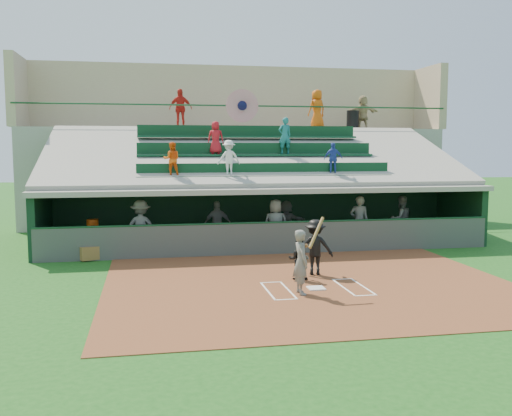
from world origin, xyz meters
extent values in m
plane|color=#184E15|center=(0.00, 0.00, 0.00)|extent=(100.00, 100.00, 0.00)
cube|color=brown|center=(0.00, 0.50, 0.01)|extent=(11.00, 9.00, 0.02)
cube|color=white|center=(0.00, 0.00, 0.04)|extent=(0.43, 0.43, 0.03)
cube|color=white|center=(-0.75, 0.00, 0.02)|extent=(0.05, 1.80, 0.01)
cube|color=white|center=(0.75, 0.00, 0.02)|extent=(0.05, 1.80, 0.01)
cube|color=white|center=(-1.30, 0.00, 0.02)|extent=(0.05, 1.80, 0.01)
cube|color=white|center=(1.30, 0.00, 0.02)|extent=(0.05, 1.80, 0.01)
cube|color=white|center=(-1.02, 0.90, 0.02)|extent=(0.60, 0.05, 0.01)
cube|color=silver|center=(1.02, 0.90, 0.02)|extent=(0.60, 0.05, 0.01)
cube|color=white|center=(-1.02, -0.90, 0.02)|extent=(0.60, 0.05, 0.01)
cube|color=white|center=(1.02, -0.90, 0.02)|extent=(0.60, 0.05, 0.01)
cube|color=gray|center=(0.00, 6.75, 0.02)|extent=(16.00, 3.50, 0.04)
cube|color=gray|center=(0.00, 13.50, 2.30)|extent=(20.00, 3.00, 4.60)
cube|color=#484C48|center=(0.00, 5.00, 0.55)|extent=(16.00, 0.06, 1.10)
cylinder|color=#133D20|center=(0.00, 5.00, 1.12)|extent=(16.00, 0.08, 0.08)
cube|color=black|center=(0.00, 8.50, 1.10)|extent=(16.00, 0.25, 2.20)
cube|color=black|center=(-8.00, 6.75, 1.10)|extent=(0.25, 3.50, 2.20)
cube|color=black|center=(8.00, 6.75, 1.10)|extent=(0.25, 3.50, 2.20)
cube|color=gray|center=(0.00, 6.75, 2.20)|extent=(16.40, 3.90, 0.18)
cube|color=gray|center=(0.00, 10.25, 1.15)|extent=(16.40, 3.50, 2.30)
cube|color=gray|center=(0.00, 11.90, 2.30)|extent=(16.40, 0.30, 4.60)
cube|color=gray|center=(0.00, 8.60, 3.45)|extent=(16.40, 6.51, 2.37)
cube|color=#0D3B1E|center=(0.00, 6.20, 2.65)|extent=(9.40, 0.42, 0.08)
cube|color=#0B331B|center=(0.00, 6.40, 2.91)|extent=(9.40, 0.06, 0.45)
cube|color=#0D3A21|center=(0.00, 8.10, 3.40)|extent=(9.40, 0.42, 0.08)
cube|color=#0B341B|center=(0.00, 8.30, 3.66)|extent=(9.40, 0.06, 0.45)
cube|color=#0D3922|center=(0.00, 10.00, 4.15)|extent=(9.40, 0.42, 0.08)
cube|color=#0C341A|center=(0.00, 10.20, 4.41)|extent=(9.40, 0.06, 0.45)
imported|color=#E9550D|center=(-3.45, 6.30, 3.29)|extent=(0.60, 0.48, 1.20)
imported|color=white|center=(-1.42, 6.30, 3.33)|extent=(0.88, 0.57, 1.28)
imported|color=#2944A4|center=(2.51, 6.30, 3.29)|extent=(0.72, 0.35, 1.20)
imported|color=#AB131C|center=(-1.67, 8.20, 4.08)|extent=(0.66, 0.47, 1.28)
imported|color=#17696B|center=(1.11, 8.20, 4.16)|extent=(0.57, 0.41, 1.45)
cylinder|color=#154121|center=(0.00, 12.00, 5.60)|extent=(20.00, 0.07, 0.07)
cylinder|color=#B11926|center=(0.00, 11.98, 5.60)|extent=(1.50, 0.06, 1.50)
sphere|color=#0D0E34|center=(0.00, 11.95, 5.60)|extent=(0.44, 0.44, 0.44)
cube|color=tan|center=(0.00, 15.00, 6.20)|extent=(20.00, 0.40, 3.20)
cube|color=tan|center=(-10.00, 13.50, 6.20)|extent=(0.40, 3.00, 3.20)
cube|color=tan|center=(10.00, 13.50, 6.20)|extent=(0.40, 3.00, 3.20)
imported|color=#595B56|center=(-0.53, -0.43, 0.84)|extent=(0.43, 0.62, 1.64)
cylinder|color=olive|center=(-0.18, -0.58, 1.60)|extent=(0.56, 0.54, 0.75)
sphere|color=olive|center=(-0.40, -0.43, 1.25)|extent=(0.10, 0.10, 0.10)
imported|color=black|center=(-0.19, 1.12, 0.59)|extent=(0.64, 0.55, 1.14)
imported|color=black|center=(0.45, 1.64, 0.83)|extent=(1.16, 0.85, 1.61)
cube|color=olive|center=(0.07, 7.91, 0.26)|extent=(13.33, 6.36, 0.43)
cube|color=silver|center=(-6.24, 6.39, 0.42)|extent=(1.04, 0.91, 0.76)
cylinder|color=#C4450B|center=(-6.23, 6.35, 1.00)|extent=(0.40, 0.40, 0.40)
imported|color=#5F615C|center=(-4.57, 5.87, 0.96)|extent=(1.23, 0.75, 1.85)
imported|color=#5C5F59|center=(-1.82, 6.51, 0.90)|extent=(1.02, 0.45, 1.72)
imported|color=#5C5F5A|center=(0.18, 5.67, 0.95)|extent=(0.94, 0.66, 1.83)
imported|color=#525450|center=(0.86, 6.91, 0.87)|extent=(1.59, 0.69, 1.66)
imported|color=#545651|center=(3.36, 5.75, 0.98)|extent=(0.80, 0.65, 1.89)
imported|color=#535651|center=(5.25, 6.26, 0.94)|extent=(0.94, 0.76, 1.81)
cylinder|color=black|center=(5.64, 12.83, 5.05)|extent=(0.60, 0.60, 0.90)
imported|color=red|center=(-2.75, 12.84, 5.50)|extent=(1.08, 0.51, 1.80)
imported|color=#C8510B|center=(3.63, 12.22, 5.51)|extent=(1.03, 0.83, 1.82)
imported|color=tan|center=(6.27, 13.12, 5.44)|extent=(1.61, 0.73, 1.67)
camera|label=1|loc=(-4.25, -14.08, 3.71)|focal=40.00mm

